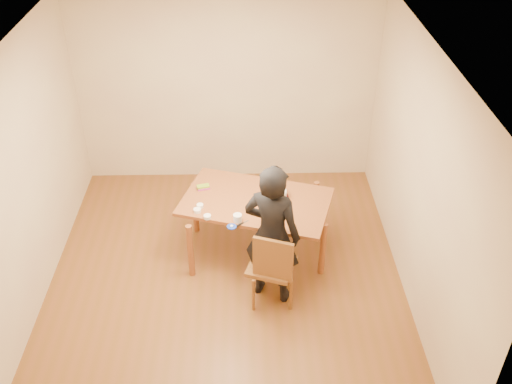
{
  "coord_description": "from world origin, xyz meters",
  "views": [
    {
      "loc": [
        0.23,
        -4.76,
        4.55
      ],
      "look_at": [
        0.35,
        0.48,
        0.9
      ],
      "focal_mm": 40.0,
      "sensor_mm": 36.0,
      "label": 1
    }
  ],
  "objects_px": {
    "dining_chair": "(272,265)",
    "person": "(272,235)",
    "cake_plate": "(276,197)",
    "dining_table": "(256,202)",
    "cake": "(276,194)"
  },
  "relations": [
    {
      "from": "dining_table",
      "to": "dining_chair",
      "type": "relative_size",
      "value": 3.56
    },
    {
      "from": "dining_chair",
      "to": "person",
      "type": "height_order",
      "value": "person"
    },
    {
      "from": "dining_chair",
      "to": "cake_plate",
      "type": "distance_m",
      "value": 0.88
    },
    {
      "from": "dining_table",
      "to": "person",
      "type": "bearing_deg",
      "value": -61.36
    },
    {
      "from": "cake_plate",
      "to": "dining_table",
      "type": "bearing_deg",
      "value": -170.54
    },
    {
      "from": "dining_table",
      "to": "dining_chair",
      "type": "distance_m",
      "value": 0.84
    },
    {
      "from": "dining_table",
      "to": "cake",
      "type": "bearing_deg",
      "value": 26.48
    },
    {
      "from": "cake",
      "to": "person",
      "type": "height_order",
      "value": "person"
    },
    {
      "from": "person",
      "to": "dining_chair",
      "type": "bearing_deg",
      "value": 112.85
    },
    {
      "from": "cake",
      "to": "dining_table",
      "type": "bearing_deg",
      "value": -170.54
    },
    {
      "from": "cake_plate",
      "to": "person",
      "type": "bearing_deg",
      "value": -96.27
    },
    {
      "from": "cake",
      "to": "dining_chair",
      "type": "bearing_deg",
      "value": -95.93
    },
    {
      "from": "dining_table",
      "to": "cake_plate",
      "type": "height_order",
      "value": "cake_plate"
    },
    {
      "from": "cake_plate",
      "to": "cake",
      "type": "distance_m",
      "value": 0.05
    },
    {
      "from": "dining_table",
      "to": "dining_chair",
      "type": "xyz_separation_m",
      "value": [
        0.15,
        -0.78,
        -0.28
      ]
    }
  ]
}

